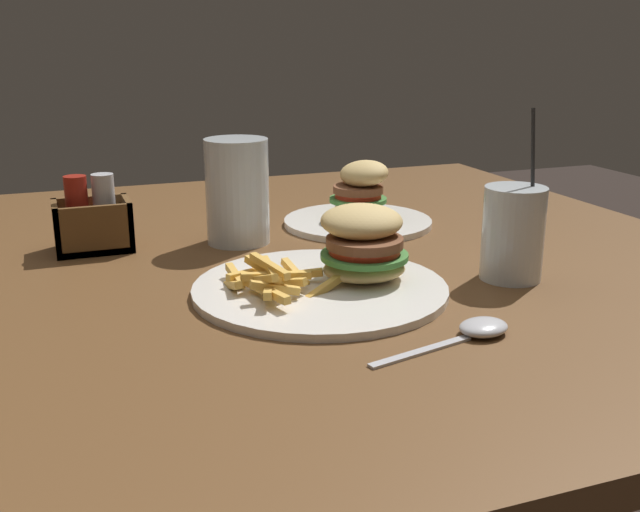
{
  "coord_description": "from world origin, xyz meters",
  "views": [
    {
      "loc": [
        -0.26,
        -0.96,
        1.06
      ],
      "look_at": [
        0.05,
        -0.15,
        0.8
      ],
      "focal_mm": 42.0,
      "sensor_mm": 36.0,
      "label": 1
    }
  ],
  "objects_px": {
    "meal_plate_far": "(359,206)",
    "spoon": "(478,329)",
    "condiment_caddy": "(93,223)",
    "beer_glass": "(238,196)",
    "juice_glass": "(513,236)",
    "meal_plate_near": "(337,269)"
  },
  "relations": [
    {
      "from": "spoon",
      "to": "juice_glass",
      "type": "bearing_deg",
      "value": 33.27
    },
    {
      "from": "meal_plate_near",
      "to": "beer_glass",
      "type": "height_order",
      "value": "beer_glass"
    },
    {
      "from": "juice_glass",
      "to": "condiment_caddy",
      "type": "bearing_deg",
      "value": 146.41
    },
    {
      "from": "beer_glass",
      "to": "juice_glass",
      "type": "relative_size",
      "value": 0.72
    },
    {
      "from": "meal_plate_near",
      "to": "meal_plate_far",
      "type": "xyz_separation_m",
      "value": [
        0.16,
        0.29,
        0.0
      ]
    },
    {
      "from": "meal_plate_near",
      "to": "spoon",
      "type": "distance_m",
      "value": 0.21
    },
    {
      "from": "beer_glass",
      "to": "spoon",
      "type": "height_order",
      "value": "beer_glass"
    },
    {
      "from": "beer_glass",
      "to": "meal_plate_far",
      "type": "relative_size",
      "value": 0.64
    },
    {
      "from": "meal_plate_far",
      "to": "condiment_caddy",
      "type": "relative_size",
      "value": 2.21
    },
    {
      "from": "juice_glass",
      "to": "spoon",
      "type": "height_order",
      "value": "juice_glass"
    },
    {
      "from": "meal_plate_far",
      "to": "condiment_caddy",
      "type": "xyz_separation_m",
      "value": [
        -0.42,
        0.0,
        0.01
      ]
    },
    {
      "from": "meal_plate_far",
      "to": "spoon",
      "type": "bearing_deg",
      "value": -98.32
    },
    {
      "from": "meal_plate_near",
      "to": "juice_glass",
      "type": "distance_m",
      "value": 0.23
    },
    {
      "from": "meal_plate_near",
      "to": "beer_glass",
      "type": "relative_size",
      "value": 1.99
    },
    {
      "from": "meal_plate_near",
      "to": "condiment_caddy",
      "type": "relative_size",
      "value": 2.83
    },
    {
      "from": "spoon",
      "to": "condiment_caddy",
      "type": "relative_size",
      "value": 1.64
    },
    {
      "from": "meal_plate_near",
      "to": "meal_plate_far",
      "type": "relative_size",
      "value": 1.28
    },
    {
      "from": "condiment_caddy",
      "to": "meal_plate_far",
      "type": "bearing_deg",
      "value": -0.23
    },
    {
      "from": "spoon",
      "to": "meal_plate_far",
      "type": "relative_size",
      "value": 0.74
    },
    {
      "from": "spoon",
      "to": "condiment_caddy",
      "type": "bearing_deg",
      "value": 112.9
    },
    {
      "from": "beer_glass",
      "to": "spoon",
      "type": "bearing_deg",
      "value": -72.08
    },
    {
      "from": "juice_glass",
      "to": "condiment_caddy",
      "type": "xyz_separation_m",
      "value": [
        -0.49,
        0.33,
        -0.02
      ]
    }
  ]
}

